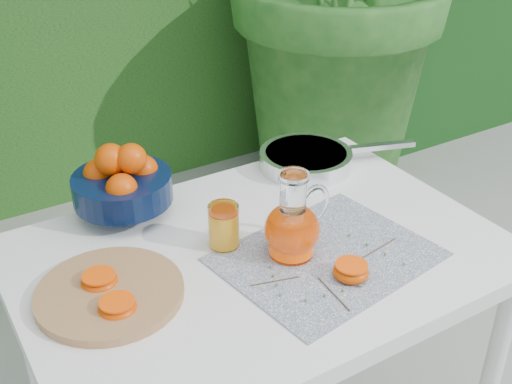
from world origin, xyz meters
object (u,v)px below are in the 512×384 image
cutting_board (110,293)px  saute_pan (307,158)px  fruit_bowl (122,182)px  white_table (261,281)px  juice_pitcher (293,227)px

cutting_board → saute_pan: 0.67m
fruit_bowl → saute_pan: bearing=-3.6°
white_table → fruit_bowl: fruit_bowl is taller
juice_pitcher → cutting_board: bearing=170.0°
fruit_bowl → juice_pitcher: (0.23, -0.34, -0.01)m
cutting_board → fruit_bowl: fruit_bowl is taller
white_table → fruit_bowl: (-0.19, 0.29, 0.16)m
saute_pan → cutting_board: bearing=-159.0°
fruit_bowl → cutting_board: bearing=-116.8°
saute_pan → juice_pitcher: bearing=-129.8°
fruit_bowl → saute_pan: 0.49m
juice_pitcher → saute_pan: bearing=50.2°
white_table → juice_pitcher: size_ratio=5.30×
white_table → cutting_board: 0.34m
juice_pitcher → white_table: bearing=133.3°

